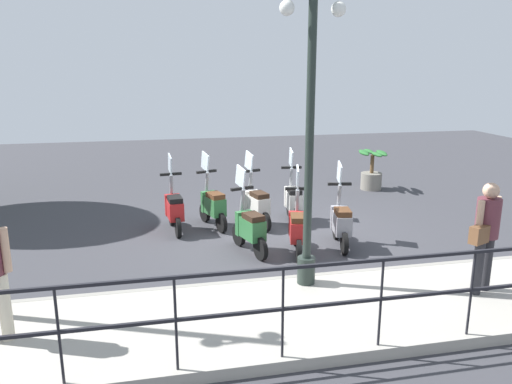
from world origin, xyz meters
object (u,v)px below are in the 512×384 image
(lamp_post_near, at_px, (309,154))
(scooter_far_0, at_px, (293,200))
(scooter_near_1, at_px, (298,228))
(scooter_far_2, at_px, (213,205))
(scooter_near_2, at_px, (249,227))
(potted_palm, at_px, (372,173))
(scooter_far_1, at_px, (256,204))
(scooter_far_3, at_px, (174,208))
(pedestrian_with_bag, at_px, (486,230))
(scooter_near_0, at_px, (341,222))

(lamp_post_near, xyz_separation_m, scooter_far_0, (3.39, -0.78, -1.60))
(scooter_near_1, bearing_deg, scooter_far_2, 48.15)
(lamp_post_near, relative_size, scooter_near_2, 2.82)
(potted_palm, bearing_deg, scooter_near_2, 133.56)
(scooter_far_1, bearing_deg, potted_palm, -70.89)
(lamp_post_near, bearing_deg, scooter_far_3, 28.32)
(pedestrian_with_bag, relative_size, scooter_near_2, 1.03)
(scooter_near_2, distance_m, scooter_far_3, 1.94)
(scooter_far_0, bearing_deg, scooter_near_2, 147.64)
(scooter_far_1, relative_size, scooter_far_2, 1.00)
(pedestrian_with_bag, bearing_deg, lamp_post_near, 47.70)
(scooter_near_2, xyz_separation_m, scooter_far_0, (1.63, -1.28, 0.00))
(scooter_near_1, height_order, scooter_far_1, same)
(potted_palm, distance_m, scooter_near_1, 5.36)
(scooter_far_3, bearing_deg, scooter_near_0, -123.28)
(scooter_near_0, bearing_deg, lamp_post_near, 155.71)
(lamp_post_near, bearing_deg, pedestrian_with_bag, -109.24)
(scooter_far_2, bearing_deg, pedestrian_with_bag, -159.16)
(scooter_far_1, bearing_deg, scooter_near_1, 178.26)
(scooter_near_2, height_order, scooter_far_1, same)
(scooter_far_0, height_order, scooter_far_3, same)
(potted_palm, distance_m, scooter_near_0, 4.69)
(scooter_near_0, bearing_deg, scooter_far_0, 25.32)
(lamp_post_near, distance_m, scooter_near_2, 2.43)
(scooter_far_0, bearing_deg, scooter_far_2, 96.84)
(scooter_far_3, bearing_deg, lamp_post_near, -157.62)
(scooter_near_0, height_order, scooter_far_2, same)
(scooter_near_0, relative_size, scooter_near_2, 1.00)
(lamp_post_near, height_order, scooter_near_2, lamp_post_near)
(scooter_near_2, height_order, scooter_far_2, same)
(scooter_far_0, relative_size, scooter_far_2, 1.00)
(lamp_post_near, xyz_separation_m, scooter_far_3, (3.24, 1.75, -1.60))
(lamp_post_near, bearing_deg, scooter_far_2, 15.89)
(lamp_post_near, xyz_separation_m, pedestrian_with_bag, (-0.81, -2.31, -1.00))
(scooter_near_0, distance_m, scooter_near_2, 1.71)
(scooter_far_1, height_order, scooter_far_2, same)
(lamp_post_near, height_order, scooter_far_0, lamp_post_near)
(pedestrian_with_bag, distance_m, scooter_far_0, 4.51)
(scooter_far_0, bearing_deg, potted_palm, -45.20)
(scooter_far_3, bearing_deg, scooter_near_1, -135.55)
(lamp_post_near, height_order, scooter_near_1, lamp_post_near)
(scooter_near_1, relative_size, scooter_far_2, 1.00)
(lamp_post_near, relative_size, scooter_far_2, 2.82)
(scooter_near_1, bearing_deg, scooter_near_0, -64.95)
(scooter_far_2, bearing_deg, scooter_near_2, 178.63)
(potted_palm, bearing_deg, scooter_near_1, 141.46)
(pedestrian_with_bag, distance_m, scooter_far_2, 5.33)
(potted_palm, bearing_deg, pedestrian_with_bag, 168.32)
(scooter_near_0, xyz_separation_m, scooter_far_2, (1.64, 2.17, 0.00))
(scooter_near_0, distance_m, scooter_far_2, 2.72)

